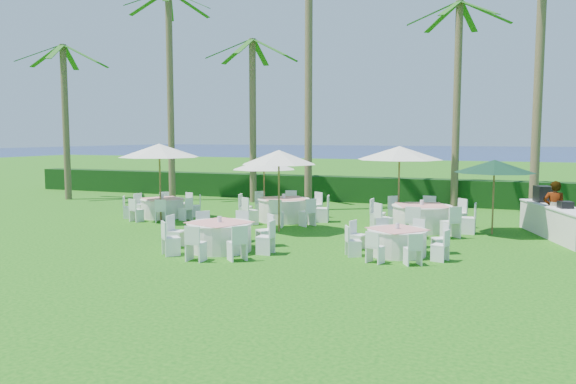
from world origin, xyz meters
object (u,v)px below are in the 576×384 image
(banquet_table_c, at_px, (397,241))
(umbrella_b, at_px, (279,157))
(umbrella_d, at_px, (399,153))
(staff_person, at_px, (554,209))
(banquet_table_e, at_px, (284,209))
(banquet_table_b, at_px, (220,236))
(umbrella_c, at_px, (264,164))
(umbrella_a, at_px, (159,151))
(umbrella_green, at_px, (494,166))
(banquet_table_d, at_px, (163,207))
(buffet_table, at_px, (558,221))
(banquet_table_f, at_px, (422,217))

(banquet_table_c, height_order, umbrella_b, umbrella_b)
(umbrella_d, xyz_separation_m, staff_person, (5.04, -1.11, -1.66))
(banquet_table_e, bearing_deg, banquet_table_b, -86.38)
(umbrella_c, bearing_deg, banquet_table_b, -77.48)
(banquet_table_e, bearing_deg, umbrella_a, -159.14)
(umbrella_c, bearing_deg, umbrella_green, -4.82)
(staff_person, bearing_deg, umbrella_d, -11.75)
(umbrella_a, bearing_deg, banquet_table_d, 119.35)
(buffet_table, bearing_deg, banquet_table_f, -177.49)
(umbrella_a, relative_size, umbrella_c, 1.18)
(umbrella_green, distance_m, staff_person, 2.22)
(banquet_table_f, bearing_deg, buffet_table, 2.51)
(umbrella_a, height_order, umbrella_c, umbrella_a)
(umbrella_d, bearing_deg, banquet_table_d, -167.91)
(umbrella_a, bearing_deg, banquet_table_b, -41.07)
(banquet_table_c, distance_m, umbrella_green, 5.19)
(banquet_table_b, bearing_deg, staff_person, 32.50)
(umbrella_c, distance_m, umbrella_green, 8.38)
(banquet_table_b, relative_size, umbrella_c, 1.25)
(banquet_table_b, distance_m, umbrella_a, 6.57)
(banquet_table_b, relative_size, banquet_table_f, 0.91)
(umbrella_a, xyz_separation_m, staff_person, (13.43, 1.52, -1.74))
(banquet_table_b, bearing_deg, umbrella_b, 84.08)
(banquet_table_c, bearing_deg, umbrella_b, 152.50)
(banquet_table_b, bearing_deg, umbrella_a, 138.93)
(banquet_table_f, height_order, umbrella_a, umbrella_a)
(banquet_table_b, bearing_deg, banquet_table_c, 14.57)
(banquet_table_b, distance_m, umbrella_b, 4.04)
(banquet_table_c, xyz_separation_m, umbrella_c, (-6.06, 4.98, 1.70))
(banquet_table_f, distance_m, umbrella_a, 9.75)
(umbrella_d, relative_size, buffet_table, 0.71)
(banquet_table_f, xyz_separation_m, umbrella_d, (-1.02, 1.33, 2.10))
(banquet_table_b, height_order, umbrella_green, umbrella_green)
(umbrella_b, distance_m, staff_person, 8.81)
(banquet_table_f, bearing_deg, banquet_table_e, 176.23)
(buffet_table, relative_size, staff_person, 2.43)
(banquet_table_c, distance_m, staff_person, 6.00)
(banquet_table_c, xyz_separation_m, umbrella_b, (-4.32, 2.25, 2.10))
(umbrella_b, xyz_separation_m, staff_person, (8.41, 2.12, -1.58))
(banquet_table_e, height_order, staff_person, staff_person)
(umbrella_a, xyz_separation_m, buffet_table, (13.56, 1.48, -2.10))
(banquet_table_c, xyz_separation_m, umbrella_green, (2.30, 4.28, 1.83))
(banquet_table_c, bearing_deg, banquet_table_d, 159.80)
(umbrella_c, bearing_deg, banquet_table_c, -39.43)
(banquet_table_d, xyz_separation_m, umbrella_d, (8.82, 1.89, 2.16))
(umbrella_b, bearing_deg, umbrella_d, 43.78)
(banquet_table_b, distance_m, banquet_table_f, 7.17)
(umbrella_green, bearing_deg, banquet_table_b, -141.77)
(umbrella_b, distance_m, umbrella_c, 3.26)
(banquet_table_f, relative_size, umbrella_a, 1.17)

